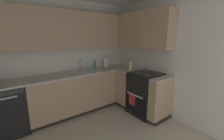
% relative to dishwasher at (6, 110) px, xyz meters
% --- Properties ---
extents(wall_back, '(4.01, 0.05, 2.49)m').
position_rel_dishwasher_xyz_m(wall_back, '(0.84, 0.33, 0.80)').
color(wall_back, silver).
rests_on(wall_back, ground_plane).
extents(wall_right, '(0.05, 3.51, 2.49)m').
position_rel_dishwasher_xyz_m(wall_right, '(2.82, -1.41, 0.80)').
color(wall_right, silver).
rests_on(wall_right, ground_plane).
extents(dishwasher, '(0.60, 0.63, 0.88)m').
position_rel_dishwasher_xyz_m(dishwasher, '(0.00, 0.00, 0.00)').
color(dishwasher, black).
rests_on(dishwasher, ground_plane).
extents(lower_cabinets_back, '(1.89, 0.62, 0.88)m').
position_rel_dishwasher_xyz_m(lower_cabinets_back, '(1.25, 0.00, 0.00)').
color(lower_cabinets_back, tan).
rests_on(lower_cabinets_back, ground_plane).
extents(countertop_back, '(3.09, 0.60, 0.03)m').
position_rel_dishwasher_xyz_m(countertop_back, '(1.25, 0.00, 0.46)').
color(countertop_back, '#B7A89E').
rests_on(countertop_back, lower_cabinets_back).
extents(lower_cabinets_right, '(0.62, 1.17, 0.88)m').
position_rel_dishwasher_xyz_m(lower_cabinets_right, '(2.49, -0.77, 0.00)').
color(lower_cabinets_right, tan).
rests_on(lower_cabinets_right, ground_plane).
extents(countertop_right, '(0.60, 1.17, 0.03)m').
position_rel_dishwasher_xyz_m(countertop_right, '(2.49, -0.77, 0.46)').
color(countertop_right, '#B7A89E').
rests_on(countertop_right, lower_cabinets_right).
extents(oven_range, '(0.68, 0.62, 1.07)m').
position_rel_dishwasher_xyz_m(oven_range, '(2.51, -0.97, 0.02)').
color(oven_range, black).
rests_on(oven_range, ground_plane).
extents(upper_cabinets_back, '(2.77, 0.34, 0.78)m').
position_rel_dishwasher_xyz_m(upper_cabinets_back, '(1.09, 0.14, 1.38)').
color(upper_cabinets_back, tan).
extents(upper_cabinets_right, '(0.32, 1.72, 0.78)m').
position_rel_dishwasher_xyz_m(upper_cabinets_right, '(2.63, -0.56, 1.38)').
color(upper_cabinets_right, tan).
extents(sink, '(0.63, 0.40, 0.10)m').
position_rel_dishwasher_xyz_m(sink, '(1.51, -0.03, 0.44)').
color(sink, '#B7B7BC').
rests_on(sink, countertop_back).
extents(faucet, '(0.07, 0.16, 0.25)m').
position_rel_dishwasher_xyz_m(faucet, '(1.51, 0.18, 0.62)').
color(faucet, silver).
rests_on(faucet, countertop_back).
extents(soap_bottle, '(0.05, 0.05, 0.21)m').
position_rel_dishwasher_xyz_m(soap_bottle, '(1.90, 0.18, 0.57)').
color(soap_bottle, '#338C4C').
rests_on(soap_bottle, countertop_back).
extents(paper_towel_roll, '(0.11, 0.11, 0.31)m').
position_rel_dishwasher_xyz_m(paper_towel_roll, '(2.21, 0.16, 0.60)').
color(paper_towel_roll, white).
rests_on(paper_towel_roll, countertop_back).
extents(oil_bottle, '(0.08, 0.08, 0.25)m').
position_rel_dishwasher_xyz_m(oil_bottle, '(2.49, -0.48, 0.59)').
color(oil_bottle, beige).
rests_on(oil_bottle, countertop_right).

